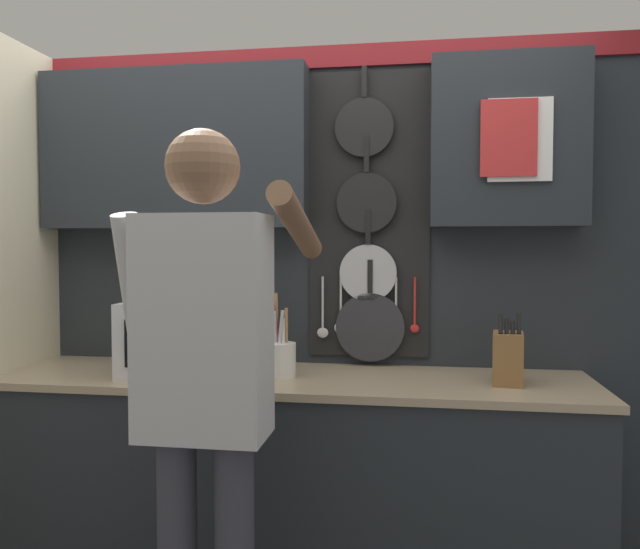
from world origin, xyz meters
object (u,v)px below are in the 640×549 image
at_px(knife_block, 508,358).
at_px(person, 206,370).
at_px(microwave, 188,338).
at_px(utensil_crock, 280,357).

height_order(knife_block, person, person).
bearing_deg(microwave, knife_block, 0.04).
xyz_separation_m(microwave, knife_block, (1.27, 0.00, -0.05)).
xyz_separation_m(knife_block, utensil_crock, (-0.88, 0.00, -0.02)).
distance_m(microwave, utensil_crock, 0.39).
bearing_deg(utensil_crock, person, -97.82).
xyz_separation_m(microwave, utensil_crock, (0.39, 0.00, -0.07)).
distance_m(utensil_crock, person, 0.65).
xyz_separation_m(knife_block, person, (-0.97, -0.64, 0.05)).
distance_m(microwave, person, 0.70).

